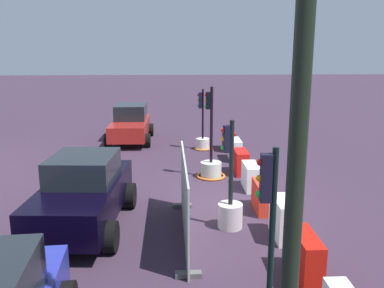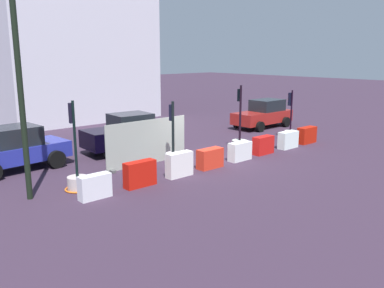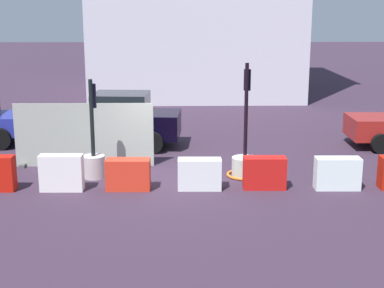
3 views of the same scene
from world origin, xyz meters
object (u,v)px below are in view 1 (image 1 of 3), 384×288
Objects in this scene: construction_barrier_7 at (229,140)px; car_black_sedan at (84,193)px; construction_barrier_6 at (235,150)px; traffic_light_1 at (230,206)px; traffic_light_3 at (202,139)px; construction_barrier_2 at (282,219)px; car_red_compact at (131,124)px; construction_barrier_1 at (305,257)px; construction_barrier_4 at (251,177)px; construction_barrier_5 at (241,162)px; construction_barrier_3 at (264,197)px; traffic_light_2 at (211,165)px; street_lamp_post at (302,63)px.

construction_barrier_7 is 0.27× the size of car_black_sedan.
traffic_light_1 is at bearing 169.94° from construction_barrier_6.
traffic_light_3 is at bearing 0.12° from traffic_light_1.
construction_barrier_2 is 0.26× the size of car_red_compact.
construction_barrier_1 is 1.05× the size of construction_barrier_4.
construction_barrier_5 is (1.63, 0.03, 0.01)m from construction_barrier_4.
construction_barrier_3 is at bearing 179.80° from construction_barrier_4.
construction_barrier_7 is (3.84, -1.15, 0.01)m from traffic_light_2.
street_lamp_post reaches higher than construction_barrier_5.
traffic_light_1 is 7.97m from construction_barrier_7.
street_lamp_post is at bearing 179.01° from traffic_light_3.
construction_barrier_2 is 8.53m from construction_barrier_7.
construction_barrier_2 reaches higher than construction_barrier_4.
traffic_light_1 reaches higher than construction_barrier_2.
car_red_compact is (10.61, 4.37, 0.36)m from construction_barrier_2.
car_red_compact reaches higher than construction_barrier_4.
traffic_light_1 is 6.66m from street_lamp_post.
construction_barrier_4 is at bearing -61.11° from car_black_sedan.
construction_barrier_4 is 1.02× the size of construction_barrier_5.
construction_barrier_4 is at bearing -148.90° from car_red_compact.
car_black_sedan reaches higher than construction_barrier_2.
traffic_light_2 is 6.53m from construction_barrier_1.
car_black_sedan is (-0.74, 4.57, 0.47)m from construction_barrier_3.
construction_barrier_2 is at bearing -166.14° from traffic_light_2.
traffic_light_3 is 2.28× the size of construction_barrier_7.
car_black_sedan reaches higher than construction_barrier_4.
construction_barrier_1 is (-10.44, -1.09, 0.01)m from traffic_light_3.
construction_barrier_3 is (-7.05, -1.07, -0.04)m from traffic_light_3.
traffic_light_3 reaches higher than car_black_sedan.
street_lamp_post reaches higher than car_black_sedan.
construction_barrier_1 is at bearing -160.64° from car_red_compact.
traffic_light_1 reaches higher than construction_barrier_3.
traffic_light_1 is at bearing 60.24° from construction_barrier_2.
construction_barrier_2 is (-4.69, -1.16, 0.05)m from traffic_light_2.
construction_barrier_5 is (5.06, 0.07, -0.05)m from construction_barrier_2.
street_lamp_post is (-5.00, 1.36, 3.65)m from construction_barrier_2.
traffic_light_2 is 0.42× the size of street_lamp_post.
traffic_light_1 is 1.02× the size of traffic_light_3.
traffic_light_1 is 4.06m from traffic_light_2.
traffic_light_2 reaches higher than construction_barrier_2.
traffic_light_3 is (8.06, 0.02, -0.12)m from traffic_light_1.
construction_barrier_3 is at bearing -154.26° from car_red_compact.
construction_barrier_7 is at bearing -0.35° from construction_barrier_3.
construction_barrier_4 is 9.30m from street_lamp_post.
construction_barrier_3 and construction_barrier_4 have the same top height.
construction_barrier_5 is at bearing 0.35° from construction_barrier_1.
car_black_sedan is at bearing 178.51° from car_red_compact.
construction_barrier_7 reaches higher than construction_barrier_4.
construction_barrier_3 is 9.96m from car_red_compact.
car_red_compact is at bearing 19.36° from construction_barrier_1.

